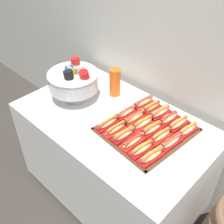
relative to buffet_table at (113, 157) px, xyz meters
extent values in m
plane|color=#38332D|center=(0.00, 0.00, -0.41)|extent=(10.00, 10.00, 0.00)
cube|color=beige|center=(0.00, 0.51, 0.89)|extent=(6.00, 0.10, 2.60)
cube|color=white|center=(0.00, 0.00, 0.00)|extent=(1.32, 0.80, 0.73)
cylinder|color=black|center=(-0.54, -0.27, -0.39)|extent=(0.05, 0.05, 0.04)
cylinder|color=black|center=(-0.54, 0.27, -0.39)|extent=(0.05, 0.05, 0.04)
cylinder|color=black|center=(0.54, 0.27, -0.39)|extent=(0.05, 0.05, 0.04)
cube|color=#56331E|center=(0.23, 0.07, 0.37)|extent=(0.52, 0.56, 0.01)
cube|color=#56331E|center=(0.21, -0.19, 0.38)|extent=(0.48, 0.06, 0.01)
cube|color=#56331E|center=(0.25, 0.32, 0.38)|extent=(0.48, 0.06, 0.01)
cube|color=#56331E|center=(0.00, 0.09, 0.38)|extent=(0.06, 0.52, 0.01)
cube|color=#56331E|center=(0.46, 0.05, 0.38)|extent=(0.06, 0.52, 0.01)
cube|color=#B21414|center=(0.03, -0.08, 0.38)|extent=(0.07, 0.18, 0.02)
ellipsoid|color=#E0BC7F|center=(0.03, -0.08, 0.40)|extent=(0.06, 0.16, 0.04)
cylinder|color=brown|center=(0.03, -0.08, 0.42)|extent=(0.04, 0.16, 0.03)
cylinder|color=yellow|center=(0.03, -0.08, 0.43)|extent=(0.01, 0.14, 0.01)
cube|color=red|center=(0.10, -0.09, 0.38)|extent=(0.07, 0.17, 0.02)
ellipsoid|color=tan|center=(0.10, -0.09, 0.41)|extent=(0.06, 0.16, 0.04)
cylinder|color=brown|center=(0.10, -0.09, 0.42)|extent=(0.04, 0.15, 0.03)
cylinder|color=yellow|center=(0.10, -0.09, 0.43)|extent=(0.02, 0.13, 0.01)
cube|color=#B21414|center=(0.18, -0.10, 0.38)|extent=(0.08, 0.17, 0.02)
ellipsoid|color=beige|center=(0.18, -0.10, 0.41)|extent=(0.07, 0.15, 0.04)
cylinder|color=#A8563D|center=(0.18, -0.10, 0.42)|extent=(0.05, 0.15, 0.03)
cylinder|color=yellow|center=(0.18, -0.10, 0.44)|extent=(0.02, 0.13, 0.01)
cube|color=red|center=(0.25, -0.10, 0.38)|extent=(0.07, 0.17, 0.02)
ellipsoid|color=beige|center=(0.25, -0.10, 0.41)|extent=(0.06, 0.16, 0.04)
cylinder|color=brown|center=(0.25, -0.10, 0.42)|extent=(0.04, 0.14, 0.03)
cylinder|color=red|center=(0.25, -0.10, 0.44)|extent=(0.01, 0.12, 0.01)
cube|color=#B21414|center=(0.33, -0.11, 0.38)|extent=(0.09, 0.18, 0.02)
ellipsoid|color=tan|center=(0.33, -0.11, 0.40)|extent=(0.07, 0.16, 0.04)
cylinder|color=#9E4C38|center=(0.33, -0.11, 0.41)|extent=(0.04, 0.16, 0.03)
cylinder|color=yellow|center=(0.33, -0.11, 0.43)|extent=(0.02, 0.14, 0.01)
cube|color=red|center=(0.40, -0.11, 0.38)|extent=(0.08, 0.18, 0.02)
ellipsoid|color=tan|center=(0.40, -0.11, 0.41)|extent=(0.07, 0.16, 0.04)
cylinder|color=#A8563D|center=(0.40, -0.11, 0.42)|extent=(0.05, 0.16, 0.03)
cylinder|color=yellow|center=(0.40, -0.11, 0.43)|extent=(0.02, 0.14, 0.01)
cube|color=#B21414|center=(0.04, 0.08, 0.38)|extent=(0.07, 0.17, 0.02)
ellipsoid|color=beige|center=(0.04, 0.08, 0.40)|extent=(0.06, 0.16, 0.04)
cylinder|color=#A8563D|center=(0.04, 0.08, 0.42)|extent=(0.04, 0.15, 0.03)
cylinder|color=red|center=(0.04, 0.08, 0.43)|extent=(0.02, 0.12, 0.01)
cube|color=red|center=(0.12, 0.08, 0.38)|extent=(0.08, 0.18, 0.02)
ellipsoid|color=tan|center=(0.12, 0.08, 0.41)|extent=(0.07, 0.17, 0.04)
cylinder|color=#A8563D|center=(0.12, 0.08, 0.42)|extent=(0.04, 0.17, 0.03)
cylinder|color=red|center=(0.12, 0.08, 0.43)|extent=(0.02, 0.14, 0.01)
cube|color=red|center=(0.19, 0.07, 0.38)|extent=(0.08, 0.18, 0.02)
ellipsoid|color=#E0BC7F|center=(0.19, 0.07, 0.41)|extent=(0.07, 0.17, 0.04)
cylinder|color=#9E4C38|center=(0.19, 0.07, 0.42)|extent=(0.04, 0.15, 0.03)
cylinder|color=yellow|center=(0.19, 0.07, 0.43)|extent=(0.02, 0.13, 0.01)
cube|color=#B21414|center=(0.27, 0.06, 0.38)|extent=(0.09, 0.17, 0.02)
ellipsoid|color=beige|center=(0.27, 0.06, 0.41)|extent=(0.07, 0.16, 0.04)
cylinder|color=#9E4C38|center=(0.27, 0.06, 0.42)|extent=(0.05, 0.15, 0.03)
cylinder|color=yellow|center=(0.27, 0.06, 0.43)|extent=(0.02, 0.12, 0.01)
cube|color=red|center=(0.34, 0.06, 0.38)|extent=(0.08, 0.18, 0.02)
ellipsoid|color=tan|center=(0.34, 0.06, 0.40)|extent=(0.07, 0.16, 0.04)
cylinder|color=brown|center=(0.34, 0.06, 0.41)|extent=(0.04, 0.16, 0.03)
cylinder|color=yellow|center=(0.34, 0.06, 0.43)|extent=(0.02, 0.13, 0.01)
cube|color=red|center=(0.41, 0.05, 0.38)|extent=(0.08, 0.18, 0.02)
ellipsoid|color=beige|center=(0.41, 0.05, 0.41)|extent=(0.06, 0.16, 0.04)
cylinder|color=#A8563D|center=(0.41, 0.05, 0.42)|extent=(0.04, 0.15, 0.03)
cylinder|color=red|center=(0.41, 0.05, 0.43)|extent=(0.02, 0.13, 0.01)
cube|color=red|center=(0.05, 0.25, 0.38)|extent=(0.09, 0.18, 0.02)
ellipsoid|color=#E0BC7F|center=(0.05, 0.25, 0.41)|extent=(0.07, 0.17, 0.04)
cylinder|color=#9E4C38|center=(0.05, 0.25, 0.42)|extent=(0.05, 0.16, 0.03)
cylinder|color=red|center=(0.05, 0.25, 0.43)|extent=(0.03, 0.14, 0.01)
cube|color=red|center=(0.13, 0.24, 0.38)|extent=(0.07, 0.17, 0.02)
ellipsoid|color=tan|center=(0.13, 0.24, 0.41)|extent=(0.06, 0.16, 0.04)
cylinder|color=brown|center=(0.13, 0.24, 0.42)|extent=(0.04, 0.15, 0.03)
cylinder|color=yellow|center=(0.13, 0.24, 0.43)|extent=(0.02, 0.12, 0.01)
cube|color=#B21414|center=(0.20, 0.23, 0.38)|extent=(0.09, 0.19, 0.02)
ellipsoid|color=beige|center=(0.20, 0.23, 0.41)|extent=(0.08, 0.17, 0.04)
cylinder|color=#A8563D|center=(0.20, 0.23, 0.42)|extent=(0.05, 0.16, 0.03)
cylinder|color=yellow|center=(0.20, 0.23, 0.43)|extent=(0.03, 0.13, 0.01)
cube|color=#B21414|center=(0.28, 0.23, 0.38)|extent=(0.08, 0.17, 0.02)
ellipsoid|color=beige|center=(0.28, 0.23, 0.40)|extent=(0.07, 0.16, 0.04)
cylinder|color=brown|center=(0.28, 0.23, 0.41)|extent=(0.04, 0.15, 0.03)
cylinder|color=red|center=(0.28, 0.23, 0.43)|extent=(0.02, 0.13, 0.01)
cube|color=#B21414|center=(0.35, 0.22, 0.38)|extent=(0.09, 0.19, 0.02)
ellipsoid|color=#E0BC7F|center=(0.35, 0.22, 0.41)|extent=(0.07, 0.17, 0.04)
cylinder|color=#9E4C38|center=(0.35, 0.22, 0.42)|extent=(0.05, 0.16, 0.03)
cylinder|color=yellow|center=(0.35, 0.22, 0.43)|extent=(0.02, 0.14, 0.01)
cube|color=red|center=(0.43, 0.21, 0.38)|extent=(0.08, 0.17, 0.02)
ellipsoid|color=beige|center=(0.43, 0.21, 0.40)|extent=(0.07, 0.16, 0.04)
cylinder|color=#A8563D|center=(0.43, 0.21, 0.42)|extent=(0.05, 0.15, 0.03)
cylinder|color=yellow|center=(0.43, 0.21, 0.43)|extent=(0.02, 0.13, 0.01)
cylinder|color=silver|center=(-0.37, -0.02, 0.38)|extent=(0.18, 0.18, 0.02)
cone|color=silver|center=(-0.37, -0.02, 0.42)|extent=(0.06, 0.06, 0.08)
cylinder|color=silver|center=(-0.37, -0.02, 0.52)|extent=(0.35, 0.35, 0.11)
torus|color=silver|center=(-0.37, -0.02, 0.57)|extent=(0.36, 0.36, 0.02)
cylinder|color=red|center=(-0.27, 0.01, 0.57)|extent=(0.10, 0.12, 0.14)
cylinder|color=#B7BCC6|center=(-0.32, 0.02, 0.57)|extent=(0.12, 0.09, 0.14)
cylinder|color=red|center=(-0.45, 0.08, 0.57)|extent=(0.10, 0.09, 0.13)
cylinder|color=#1E47B2|center=(-0.38, -0.02, 0.57)|extent=(0.11, 0.11, 0.13)
cylinder|color=yellow|center=(-0.38, -0.03, 0.57)|extent=(0.08, 0.11, 0.14)
cylinder|color=black|center=(-0.34, -0.07, 0.57)|extent=(0.11, 0.09, 0.14)
cylinder|color=#EA5B19|center=(-0.19, 0.21, 0.42)|extent=(0.08, 0.08, 0.11)
cylinder|color=#EA5B19|center=(-0.19, 0.21, 0.44)|extent=(0.08, 0.08, 0.11)
cylinder|color=#EA5B19|center=(-0.19, 0.21, 0.46)|extent=(0.08, 0.08, 0.11)
cylinder|color=#EA5B19|center=(-0.19, 0.21, 0.49)|extent=(0.08, 0.08, 0.11)
cylinder|color=#EA5B19|center=(-0.19, 0.21, 0.51)|extent=(0.08, 0.08, 0.11)
cylinder|color=#EA5B19|center=(-0.19, 0.21, 0.53)|extent=(0.08, 0.08, 0.11)
camera|label=1|loc=(0.96, -1.02, 1.54)|focal=43.89mm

